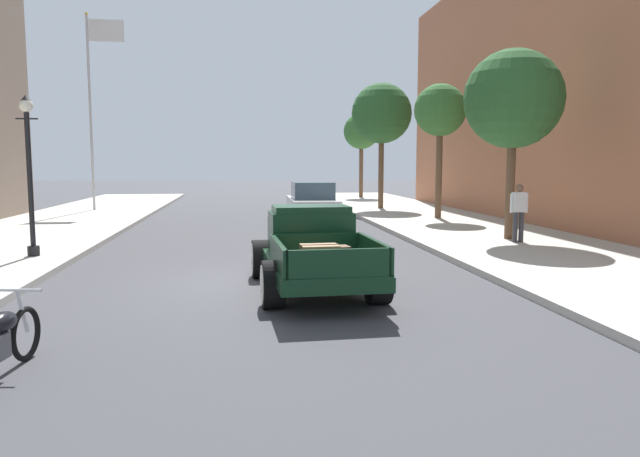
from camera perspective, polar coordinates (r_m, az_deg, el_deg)
The scene contains 11 objects.
ground_plane at distance 12.28m, azimuth -4.97°, elevation -5.08°, with size 140.00×140.00×0.00m, color #3D3D42.
sidewalk_right at distance 14.51m, azimuth 25.03°, elevation -3.59°, with size 5.50×64.00×0.15m, color #B7B2A8.
hotrod_truck_dark_green at distance 11.66m, azimuth -0.84°, elevation -1.90°, with size 2.32×4.99×1.58m.
car_background_white at distance 23.52m, azimuth -0.75°, elevation 2.28°, with size 1.90×4.32×1.65m.
pedestrian_sidewalk_right at distance 17.95m, azimuth 18.28°, elevation 1.73°, with size 0.53×0.22×1.65m.
street_lamp_near at distance 16.07m, azimuth -25.81°, elevation 5.57°, with size 0.50×0.32×3.85m.
flagpole at distance 30.83m, azimuth -20.54°, elevation 12.16°, with size 1.74×0.16×9.16m.
street_tree_nearest at distance 18.73m, azimuth 17.81°, elevation 11.53°, with size 2.87×2.87×5.52m.
street_tree_second at distance 25.01m, azimuth 11.29°, elevation 10.78°, with size 2.09×2.09×5.38m.
street_tree_third at distance 30.00m, azimuth 5.84°, elevation 10.73°, with size 2.93×2.93×6.09m.
street_tree_farthest at distance 39.37m, azimuth 3.93°, elevation 9.10°, with size 2.30×2.30×5.39m.
Camera 1 is at (-0.52, -12.02, 2.42)m, focal length 33.85 mm.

